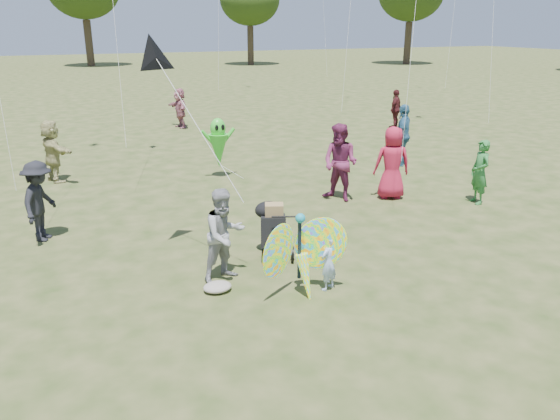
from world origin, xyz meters
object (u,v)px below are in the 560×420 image
(adult_man, at_px, (224,235))
(crowd_j, at_px, (180,108))
(crowd_h, at_px, (396,109))
(crowd_f, at_px, (480,172))
(crowd_b, at_px, (40,201))
(butterfly_kite, at_px, (302,257))
(alien_kite, at_px, (219,145))
(crowd_d, at_px, (52,151))
(crowd_a, at_px, (392,163))
(crowd_e, at_px, (340,163))
(jogging_stroller, at_px, (272,226))
(child_girl, at_px, (329,262))
(crowd_c, at_px, (403,135))

(adult_man, xyz_separation_m, crowd_j, (2.97, 14.84, 0.01))
(crowd_h, bearing_deg, crowd_f, 32.64)
(crowd_b, relative_size, crowd_j, 1.00)
(adult_man, height_order, crowd_h, adult_man)
(butterfly_kite, bearing_deg, crowd_b, 130.92)
(adult_man, relative_size, alien_kite, 0.95)
(crowd_d, bearing_deg, crowd_h, -96.73)
(crowd_a, distance_m, crowd_e, 1.35)
(crowd_e, height_order, butterfly_kite, crowd_e)
(crowd_j, bearing_deg, jogging_stroller, -15.36)
(crowd_j, bearing_deg, alien_kite, -14.77)
(child_girl, xyz_separation_m, butterfly_kite, (-0.50, -0.01, 0.20))
(crowd_h, xyz_separation_m, alien_kite, (-9.30, -4.47, 0.15))
(crowd_a, bearing_deg, butterfly_kite, 62.31)
(crowd_e, bearing_deg, crowd_a, 44.76)
(crowd_c, bearing_deg, alien_kite, -54.61)
(crowd_h, xyz_separation_m, butterfly_kite, (-10.33, -11.98, -0.13))
(adult_man, xyz_separation_m, crowd_h, (11.28, 10.88, -0.00))
(crowd_a, relative_size, crowd_d, 1.06)
(crowd_f, xyz_separation_m, crowd_j, (-4.15, 13.33, 0.04))
(crowd_a, distance_m, crowd_h, 10.03)
(crowd_d, height_order, jogging_stroller, crowd_d)
(crowd_d, relative_size, jogging_stroller, 1.54)
(adult_man, bearing_deg, crowd_f, -3.82)
(crowd_b, bearing_deg, crowd_c, -51.80)
(crowd_h, distance_m, butterfly_kite, 15.82)
(adult_man, bearing_deg, crowd_j, 62.86)
(crowd_c, bearing_deg, crowd_f, 36.20)
(butterfly_kite, xyz_separation_m, alien_kite, (1.03, 7.51, 0.28))
(crowd_d, distance_m, crowd_j, 8.75)
(adult_man, bearing_deg, jogging_stroller, 10.64)
(crowd_e, bearing_deg, crowd_j, 155.91)
(crowd_f, relative_size, crowd_j, 0.96)
(crowd_f, bearing_deg, crowd_e, -106.77)
(butterfly_kite, bearing_deg, crowd_c, 44.22)
(jogging_stroller, height_order, butterfly_kite, butterfly_kite)
(crowd_h, relative_size, jogging_stroller, 1.44)
(crowd_f, bearing_deg, crowd_b, -88.79)
(adult_man, height_order, crowd_d, crowd_d)
(crowd_a, bearing_deg, crowd_f, 165.50)
(crowd_a, height_order, crowd_d, crowd_a)
(crowd_d, bearing_deg, crowd_a, -142.47)
(child_girl, bearing_deg, jogging_stroller, -105.18)
(crowd_f, bearing_deg, adult_man, -66.73)
(crowd_c, bearing_deg, child_girl, 0.98)
(butterfly_kite, bearing_deg, crowd_e, 53.35)
(crowd_f, bearing_deg, child_girl, -54.10)
(crowd_h, bearing_deg, crowd_d, -21.29)
(butterfly_kite, bearing_deg, child_girl, 1.00)
(crowd_c, height_order, crowd_d, crowd_c)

